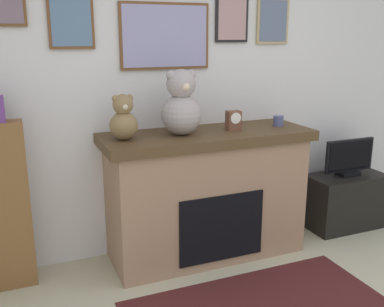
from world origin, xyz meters
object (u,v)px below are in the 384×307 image
object	(u,v)px
tv_stand	(345,201)
teddy_bear_grey	(181,106)
candle_jar	(278,121)
teddy_bear_tan	(123,119)
television	(349,158)
mantel_clock	(233,120)
fireplace	(206,194)

from	to	relation	value
tv_stand	teddy_bear_grey	world-z (taller)	teddy_bear_grey
tv_stand	candle_jar	bearing A→B (deg)	-179.20
candle_jar	teddy_bear_tan	bearing A→B (deg)	-179.98
television	mantel_clock	world-z (taller)	mantel_clock
tv_stand	mantel_clock	xyz separation A→B (m)	(-1.24, -0.01, 0.88)
television	teddy_bear_tan	bearing A→B (deg)	-179.72
tv_stand	television	xyz separation A→B (m)	(-0.00, -0.00, 0.42)
candle_jar	teddy_bear_tan	size ratio (longest dim) A/B	0.26
fireplace	tv_stand	distance (m)	1.49
fireplace	teddy_bear_grey	bearing A→B (deg)	-175.34
candle_jar	mantel_clock	size ratio (longest dim) A/B	0.56
television	teddy_bear_tan	size ratio (longest dim) A/B	1.58
fireplace	tv_stand	xyz separation A→B (m)	(1.46, -0.01, -0.28)
tv_stand	television	size ratio (longest dim) A/B	1.42
tv_stand	teddy_bear_grey	distance (m)	1.97
television	mantel_clock	xyz separation A→B (m)	(-1.24, -0.01, 0.45)
television	mantel_clock	size ratio (longest dim) A/B	3.38
tv_stand	mantel_clock	bearing A→B (deg)	-179.41
television	teddy_bear_tan	world-z (taller)	teddy_bear_tan
teddy_bear_tan	mantel_clock	bearing A→B (deg)	-0.06
teddy_bear_grey	teddy_bear_tan	bearing A→B (deg)	179.97
fireplace	teddy_bear_grey	size ratio (longest dim) A/B	3.39
television	teddy_bear_grey	size ratio (longest dim) A/B	1.05
fireplace	candle_jar	size ratio (longest dim) A/B	19.31
mantel_clock	teddy_bear_grey	size ratio (longest dim) A/B	0.31
tv_stand	television	bearing A→B (deg)	-90.00
candle_jar	teddy_bear_tan	xyz separation A→B (m)	(-1.33, -0.00, 0.11)
mantel_clock	television	bearing A→B (deg)	0.53
tv_stand	television	world-z (taller)	television
fireplace	mantel_clock	distance (m)	0.64
tv_stand	candle_jar	distance (m)	1.17
tv_stand	mantel_clock	world-z (taller)	mantel_clock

